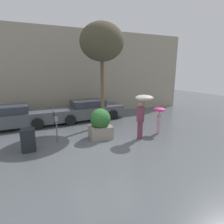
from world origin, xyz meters
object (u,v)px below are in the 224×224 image
object	(u,v)px
person_child	(159,114)
parked_car_near	(88,110)
planter_box	(100,124)
parking_meter	(56,124)
street_tree	(102,43)
parked_car_far	(9,118)
newspaper_box	(28,140)
person_adult	(142,108)

from	to	relation	value
person_child	parked_car_near	size ratio (longest dim) A/B	0.28
planter_box	parking_meter	xyz separation A→B (m)	(-1.93, 0.20, 0.14)
planter_box	street_tree	bearing A→B (deg)	68.23
parked_car_far	newspaper_box	bearing A→B (deg)	-164.78
street_tree	parking_meter	size ratio (longest dim) A/B	4.75
person_child	planter_box	bearing A→B (deg)	117.05
parked_car_far	street_tree	size ratio (longest dim) A/B	0.83
parked_car_far	parking_meter	size ratio (longest dim) A/B	3.94
parked_car_far	person_adult	bearing A→B (deg)	-127.16
parking_meter	parked_car_near	bearing A→B (deg)	56.73
parked_car_near	street_tree	world-z (taller)	street_tree
parked_car_near	street_tree	bearing A→B (deg)	-173.27
planter_box	parked_car_far	bearing A→B (deg)	142.04
planter_box	parking_meter	world-z (taller)	planter_box
street_tree	newspaper_box	xyz separation A→B (m)	(-3.76, -2.09, -4.09)
person_adult	newspaper_box	world-z (taller)	person_adult
planter_box	person_adult	distance (m)	2.05
parked_car_near	parked_car_far	xyz separation A→B (m)	(-4.52, -0.33, -0.00)
person_adult	person_child	size ratio (longest dim) A/B	1.55
parked_car_far	person_child	bearing A→B (deg)	-120.31
street_tree	newspaper_box	distance (m)	5.94
parked_car_far	street_tree	world-z (taller)	street_tree
planter_box	parking_meter	size ratio (longest dim) A/B	1.20
person_child	newspaper_box	size ratio (longest dim) A/B	1.46
parking_meter	person_adult	bearing A→B (deg)	-14.55
person_child	parking_meter	bearing A→B (deg)	117.79
planter_box	parked_car_far	world-z (taller)	planter_box
person_adult	parking_meter	xyz separation A→B (m)	(-3.69, 0.96, -0.62)
person_adult	street_tree	bearing A→B (deg)	112.87
person_child	newspaper_box	distance (m)	6.02
parked_car_near	person_child	bearing A→B (deg)	-153.02
person_adult	street_tree	xyz separation A→B (m)	(-1.03, 2.57, 3.07)
parked_car_near	parked_car_far	distance (m)	4.53
parked_car_near	person_adult	bearing A→B (deg)	-168.06
planter_box	parked_car_far	xyz separation A→B (m)	(-4.21, 3.29, -0.11)
parked_car_far	street_tree	bearing A→B (deg)	-109.61
parked_car_near	parking_meter	world-z (taller)	parked_car_near
newspaper_box	parking_meter	bearing A→B (deg)	23.43
person_adult	parked_car_near	distance (m)	4.68
person_adult	parking_meter	bearing A→B (deg)	166.55
parked_car_near	parked_car_far	bearing A→B (deg)	87.79
person_child	parking_meter	xyz separation A→B (m)	(-4.89, 0.61, -0.17)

